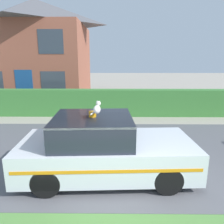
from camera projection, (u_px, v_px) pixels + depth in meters
The scene contains 5 objects.
road_strip at pixel (119, 151), 6.60m from camera, with size 28.00×5.50×0.01m, color #5B5B60.
garden_hedge at pixel (111, 103), 10.58m from camera, with size 15.23×0.60×1.28m, color #3D7F38.
police_car at pixel (104, 148), 5.10m from camera, with size 4.06×2.01×1.56m.
cat at pixel (97, 108), 4.66m from camera, with size 0.24×0.28×0.27m.
house_left at pixel (38, 49), 14.96m from camera, with size 6.82×6.37×6.53m.
Camera 1 is at (-0.15, -2.54, 2.73)m, focal length 35.00 mm.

